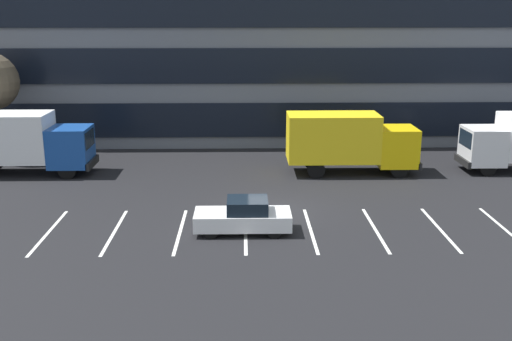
# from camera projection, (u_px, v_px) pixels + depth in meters

# --- Properties ---
(ground_plane) EXTENTS (120.00, 120.00, 0.00)m
(ground_plane) POSITION_uv_depth(u_px,v_px,m) (275.00, 210.00, 28.24)
(ground_plane) COLOR black
(office_building) EXTENTS (39.03, 10.33, 14.40)m
(office_building) POSITION_uv_depth(u_px,v_px,m) (263.00, 37.00, 43.68)
(office_building) COLOR slate
(office_building) RESTS_ON ground_plane
(lot_markings) EXTENTS (19.74, 5.40, 0.01)m
(lot_markings) POSITION_uv_depth(u_px,v_px,m) (278.00, 230.00, 25.60)
(lot_markings) COLOR silver
(lot_markings) RESTS_ON ground_plane
(box_truck_yellow_all) EXTENTS (7.48, 2.48, 3.47)m
(box_truck_yellow_all) POSITION_uv_depth(u_px,v_px,m) (349.00, 140.00, 34.02)
(box_truck_yellow_all) COLOR yellow
(box_truck_yellow_all) RESTS_ON ground_plane
(box_truck_blue) EXTENTS (7.64, 2.53, 3.54)m
(box_truck_blue) POSITION_uv_depth(u_px,v_px,m) (21.00, 140.00, 33.81)
(box_truck_blue) COLOR #194799
(box_truck_blue) RESTS_ON ground_plane
(sedan_white) EXTENTS (4.09, 1.71, 1.47)m
(sedan_white) POSITION_uv_depth(u_px,v_px,m) (244.00, 216.00, 25.25)
(sedan_white) COLOR white
(sedan_white) RESTS_ON ground_plane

